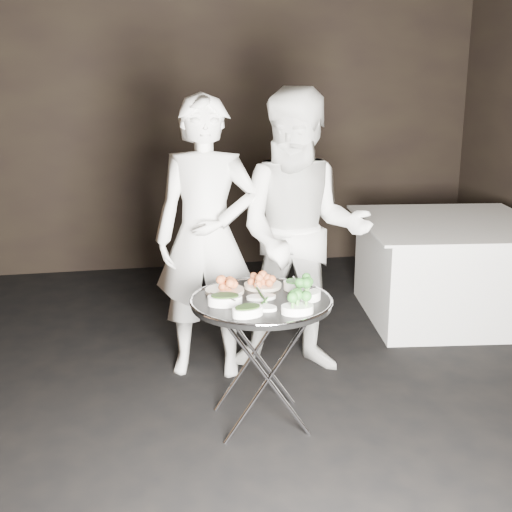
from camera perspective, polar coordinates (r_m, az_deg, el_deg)
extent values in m
cube|color=black|center=(3.98, -2.16, -15.31)|extent=(6.00, 7.00, 0.05)
cube|color=black|center=(6.94, -6.87, 11.23)|extent=(6.00, 0.05, 3.00)
cylinder|color=silver|center=(3.87, 0.97, -9.85)|extent=(0.49, 0.02, 0.72)
cylinder|color=silver|center=(3.87, 0.97, -9.85)|extent=(0.49, 0.02, 0.72)
cylinder|color=silver|center=(4.21, -0.10, -7.67)|extent=(0.49, 0.02, 0.72)
cylinder|color=silver|center=(4.21, -0.10, -7.67)|extent=(0.49, 0.02, 0.72)
cylinder|color=silver|center=(3.88, -2.61, -4.42)|extent=(0.02, 0.42, 0.02)
cylinder|color=silver|center=(3.96, 3.38, -4.02)|extent=(0.02, 0.42, 0.02)
cylinder|color=black|center=(3.90, 0.42, -3.74)|extent=(0.77, 0.77, 0.03)
torus|color=silver|center=(3.90, 0.42, -3.52)|extent=(0.79, 0.79, 0.02)
cylinder|color=beige|center=(4.02, -2.53, -2.79)|extent=(0.22, 0.22, 0.02)
cylinder|color=beige|center=(4.11, 0.54, -2.36)|extent=(0.22, 0.22, 0.02)
cylinder|color=white|center=(4.07, 3.08, -2.36)|extent=(0.12, 0.12, 0.05)
cylinder|color=silver|center=(4.00, -2.56, -2.28)|extent=(0.07, 0.18, 0.01)
cylinder|color=silver|center=(4.09, 0.53, -1.88)|extent=(0.12, 0.15, 0.01)
cylinder|color=silver|center=(4.05, 3.25, -2.06)|extent=(0.02, 0.19, 0.01)
cylinder|color=silver|center=(3.80, -2.69, -3.27)|extent=(0.12, 0.15, 0.01)
cylinder|color=silver|center=(3.88, 3.75, -2.86)|extent=(0.16, 0.11, 0.01)
cylinder|color=silver|center=(3.89, 0.39, -2.79)|extent=(0.02, 0.19, 0.01)
imported|color=silver|center=(4.55, -4.00, 1.43)|extent=(0.75, 0.58, 1.81)
imported|color=silver|center=(4.58, 3.66, 1.75)|extent=(1.05, 0.91, 1.85)
cube|color=white|center=(5.86, 15.01, -1.16)|extent=(1.22, 1.22, 0.76)
cube|color=white|center=(5.76, 15.28, 2.57)|extent=(1.37, 1.37, 0.02)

